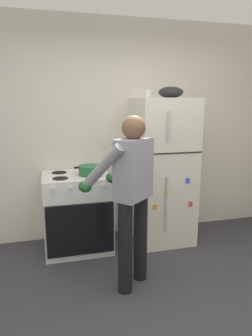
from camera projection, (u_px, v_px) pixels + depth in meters
ground at (174, 332)px, 2.29m from camera, size 8.00×8.00×0.00m
kitchen_wall_back at (116, 131)px, 3.85m from camera, size 6.00×0.10×2.70m
refrigerator at (162, 171)px, 3.71m from camera, size 0.68×0.72×1.76m
stove_range at (77, 212)px, 3.53m from camera, size 0.76×0.67×0.90m
person_cook at (130, 188)px, 2.72m from camera, size 0.68×0.71×1.60m
red_pot at (90, 170)px, 3.43m from camera, size 0.36×0.26×0.10m
coffee_mug at (148, 94)px, 3.52m from camera, size 0.11×0.08×0.10m
mixing_bowl at (171, 92)px, 3.53m from camera, size 0.29×0.29×0.13m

